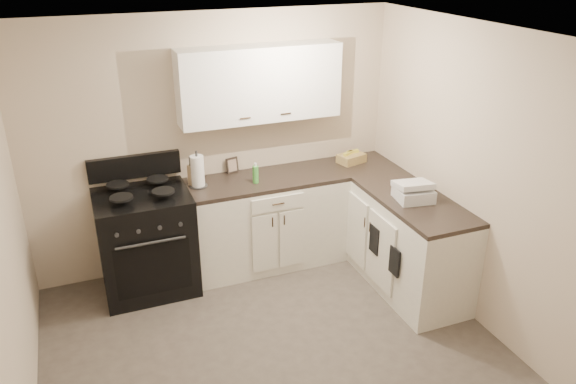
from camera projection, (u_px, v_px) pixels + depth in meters
name	position (u px, v px, depth m)	size (l,w,h in m)	color
floor	(281.00, 362.00, 4.45)	(3.60, 3.60, 0.00)	#473F38
ceiling	(279.00, 41.00, 3.43)	(3.60, 3.60, 0.00)	white
wall_back	(215.00, 144.00, 5.47)	(3.60, 3.60, 0.00)	beige
wall_right	(488.00, 185.00, 4.54)	(3.60, 3.60, 0.00)	beige
base_cabinets_back	(267.00, 222.00, 5.68)	(1.55, 0.60, 0.90)	silver
base_cabinets_right	(393.00, 232.00, 5.49)	(0.60, 1.90, 0.90)	silver
countertop_back	(267.00, 180.00, 5.49)	(1.55, 0.60, 0.04)	black
countertop_right	(397.00, 188.00, 5.30)	(0.60, 1.90, 0.04)	black
upper_cabinets	(260.00, 83.00, 5.24)	(1.55, 0.30, 0.70)	white
stove	(147.00, 244.00, 5.25)	(0.85, 0.72, 1.03)	black
knife_block	(194.00, 175.00, 5.28)	(0.09, 0.08, 0.20)	tan
paper_towel	(198.00, 171.00, 5.23)	(0.13, 0.13, 0.30)	white
soap_bottle	(256.00, 174.00, 5.34)	(0.06, 0.06, 0.17)	green
picture_frame	(232.00, 165.00, 5.58)	(0.12, 0.02, 0.16)	black
wicker_basket	(351.00, 158.00, 5.85)	(0.27, 0.18, 0.09)	#A88C4F
countertop_grill	(414.00, 194.00, 5.00)	(0.31, 0.29, 0.11)	silver
glass_jar	(415.00, 191.00, 5.00)	(0.09, 0.09, 0.15)	silver
oven_mitt_near	(394.00, 261.00, 4.90)	(0.02, 0.15, 0.26)	black
oven_mitt_far	(375.00, 240.00, 5.18)	(0.02, 0.15, 0.27)	black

